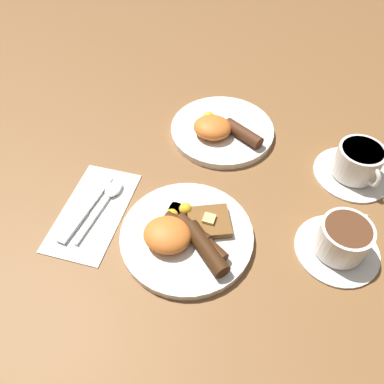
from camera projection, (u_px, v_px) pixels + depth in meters
The scene contains 8 objects.
ground_plane at pixel (187, 238), 0.65m from camera, with size 3.00×3.00×0.00m, color brown.
breakfast_plate_near at pixel (186, 234), 0.64m from camera, with size 0.23×0.23×0.05m.
breakfast_plate_far at pixel (222, 130), 0.81m from camera, with size 0.22×0.22×0.05m.
teacup_near at pixel (342, 241), 0.61m from camera, with size 0.14×0.14×0.07m.
teacup_far at pixel (356, 164), 0.72m from camera, with size 0.15×0.15×0.07m.
napkin at pixel (93, 211), 0.69m from camera, with size 0.11×0.21×0.01m, color white.
knife at pixel (84, 212), 0.68m from camera, with size 0.04×0.16×0.01m.
spoon at pixel (109, 195), 0.70m from camera, with size 0.04×0.15×0.01m.
Camera 1 is at (0.10, -0.34, 0.56)m, focal length 35.00 mm.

